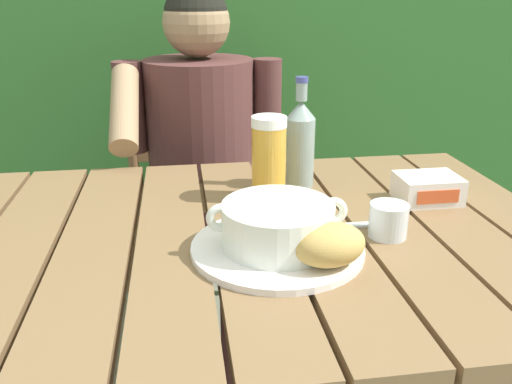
{
  "coord_description": "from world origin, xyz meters",
  "views": [
    {
      "loc": [
        -0.11,
        -0.87,
        1.18
      ],
      "look_at": [
        0.02,
        0.02,
        0.83
      ],
      "focal_mm": 37.25,
      "sensor_mm": 36.0,
      "label": 1
    }
  ],
  "objects_px": {
    "serving_plate": "(277,247)",
    "water_glass_small": "(388,220)",
    "chair_near_diner": "(202,205)",
    "beer_bottle": "(300,142)",
    "beer_glass": "(269,158)",
    "soup_bowl": "(278,224)",
    "bread_roll": "(329,245)",
    "table_knife": "(341,226)",
    "person_eating": "(201,157)",
    "butter_tub": "(428,189)"
  },
  "relations": [
    {
      "from": "chair_near_diner",
      "to": "bread_roll",
      "type": "bearing_deg",
      "value": -81.06
    },
    {
      "from": "beer_bottle",
      "to": "water_glass_small",
      "type": "bearing_deg",
      "value": -70.57
    },
    {
      "from": "soup_bowl",
      "to": "beer_glass",
      "type": "xyz_separation_m",
      "value": [
        0.03,
        0.24,
        0.04
      ]
    },
    {
      "from": "water_glass_small",
      "to": "chair_near_diner",
      "type": "bearing_deg",
      "value": 108.26
    },
    {
      "from": "serving_plate",
      "to": "person_eating",
      "type": "bearing_deg",
      "value": 97.36
    },
    {
      "from": "beer_glass",
      "to": "chair_near_diner",
      "type": "bearing_deg",
      "value": 99.65
    },
    {
      "from": "soup_bowl",
      "to": "table_knife",
      "type": "relative_size",
      "value": 1.42
    },
    {
      "from": "butter_tub",
      "to": "table_knife",
      "type": "distance_m",
      "value": 0.24
    },
    {
      "from": "bread_roll",
      "to": "water_glass_small",
      "type": "bearing_deg",
      "value": 37.22
    },
    {
      "from": "serving_plate",
      "to": "water_glass_small",
      "type": "height_order",
      "value": "water_glass_small"
    },
    {
      "from": "chair_near_diner",
      "to": "serving_plate",
      "type": "distance_m",
      "value": 0.98
    },
    {
      "from": "bread_roll",
      "to": "butter_tub",
      "type": "bearing_deg",
      "value": 41.88
    },
    {
      "from": "bread_roll",
      "to": "beer_bottle",
      "type": "distance_m",
      "value": 0.39
    },
    {
      "from": "chair_near_diner",
      "to": "beer_glass",
      "type": "bearing_deg",
      "value": -80.35
    },
    {
      "from": "soup_bowl",
      "to": "water_glass_small",
      "type": "bearing_deg",
      "value": 7.62
    },
    {
      "from": "person_eating",
      "to": "serving_plate",
      "type": "height_order",
      "value": "person_eating"
    },
    {
      "from": "table_knife",
      "to": "butter_tub",
      "type": "bearing_deg",
      "value": 25.28
    },
    {
      "from": "chair_near_diner",
      "to": "person_eating",
      "type": "height_order",
      "value": "person_eating"
    },
    {
      "from": "beer_glass",
      "to": "butter_tub",
      "type": "bearing_deg",
      "value": -11.17
    },
    {
      "from": "chair_near_diner",
      "to": "soup_bowl",
      "type": "bearing_deg",
      "value": -84.37
    },
    {
      "from": "serving_plate",
      "to": "butter_tub",
      "type": "height_order",
      "value": "butter_tub"
    },
    {
      "from": "chair_near_diner",
      "to": "beer_bottle",
      "type": "height_order",
      "value": "beer_bottle"
    },
    {
      "from": "serving_plate",
      "to": "beer_glass",
      "type": "distance_m",
      "value": 0.26
    },
    {
      "from": "chair_near_diner",
      "to": "bread_roll",
      "type": "xyz_separation_m",
      "value": [
        0.16,
        -1.01,
        0.34
      ]
    },
    {
      "from": "chair_near_diner",
      "to": "beer_glass",
      "type": "relative_size",
      "value": 5.35
    },
    {
      "from": "soup_bowl",
      "to": "bread_roll",
      "type": "height_order",
      "value": "soup_bowl"
    },
    {
      "from": "beer_glass",
      "to": "water_glass_small",
      "type": "distance_m",
      "value": 0.28
    },
    {
      "from": "chair_near_diner",
      "to": "water_glass_small",
      "type": "bearing_deg",
      "value": -71.74
    },
    {
      "from": "beer_bottle",
      "to": "butter_tub",
      "type": "distance_m",
      "value": 0.29
    },
    {
      "from": "person_eating",
      "to": "soup_bowl",
      "type": "height_order",
      "value": "person_eating"
    },
    {
      "from": "serving_plate",
      "to": "table_knife",
      "type": "relative_size",
      "value": 1.75
    },
    {
      "from": "bread_roll",
      "to": "beer_glass",
      "type": "relative_size",
      "value": 0.76
    },
    {
      "from": "butter_tub",
      "to": "soup_bowl",
      "type": "bearing_deg",
      "value": -153.31
    },
    {
      "from": "bread_roll",
      "to": "table_knife",
      "type": "relative_size",
      "value": 0.8
    },
    {
      "from": "chair_near_diner",
      "to": "soup_bowl",
      "type": "distance_m",
      "value": 0.99
    },
    {
      "from": "soup_bowl",
      "to": "beer_bottle",
      "type": "bearing_deg",
      "value": 70.9
    },
    {
      "from": "person_eating",
      "to": "butter_tub",
      "type": "bearing_deg",
      "value": -51.31
    },
    {
      "from": "soup_bowl",
      "to": "water_glass_small",
      "type": "xyz_separation_m",
      "value": [
        0.21,
        0.03,
        -0.02
      ]
    },
    {
      "from": "chair_near_diner",
      "to": "bread_roll",
      "type": "height_order",
      "value": "chair_near_diner"
    },
    {
      "from": "bread_roll",
      "to": "water_glass_small",
      "type": "xyz_separation_m",
      "value": [
        0.14,
        0.11,
        -0.01
      ]
    },
    {
      "from": "serving_plate",
      "to": "beer_bottle",
      "type": "bearing_deg",
      "value": 70.9
    },
    {
      "from": "table_knife",
      "to": "person_eating",
      "type": "bearing_deg",
      "value": 109.11
    },
    {
      "from": "serving_plate",
      "to": "butter_tub",
      "type": "bearing_deg",
      "value": 26.69
    },
    {
      "from": "soup_bowl",
      "to": "butter_tub",
      "type": "relative_size",
      "value": 1.9
    },
    {
      "from": "butter_tub",
      "to": "chair_near_diner",
      "type": "bearing_deg",
      "value": 120.42
    },
    {
      "from": "chair_near_diner",
      "to": "person_eating",
      "type": "distance_m",
      "value": 0.31
    },
    {
      "from": "soup_bowl",
      "to": "beer_bottle",
      "type": "xyz_separation_m",
      "value": [
        0.11,
        0.31,
        0.05
      ]
    },
    {
      "from": "chair_near_diner",
      "to": "butter_tub",
      "type": "bearing_deg",
      "value": -59.58
    },
    {
      "from": "table_knife",
      "to": "soup_bowl",
      "type": "bearing_deg",
      "value": -151.08
    },
    {
      "from": "soup_bowl",
      "to": "beer_glass",
      "type": "distance_m",
      "value": 0.24
    }
  ]
}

